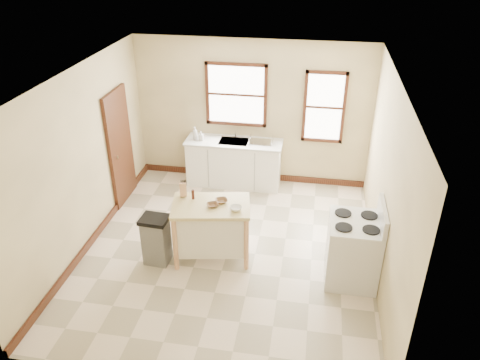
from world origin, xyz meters
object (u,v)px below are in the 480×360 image
Objects in this scene: soap_bottle_b at (201,136)px; bowl_b at (221,201)px; knife_block at (183,190)px; soap_bottle_a at (195,133)px; kitchen_island at (212,231)px; dish_rack at (261,140)px; gas_stove at (354,243)px; pepper_grinder at (193,195)px; trash_bin at (156,240)px; bowl_a at (213,205)px; bowl_c at (236,208)px.

soap_bottle_b reaches higher than bowl_b.
soap_bottle_a is at bearing 79.33° from knife_block.
soap_bottle_b is 0.16× the size of kitchen_island.
knife_block reaches higher than dish_rack.
gas_stove reaches higher than kitchen_island.
dish_rack is 2.38m from pepper_grinder.
bowl_b is at bearing 25.33° from trash_bin.
knife_block reaches higher than bowl_b.
kitchen_island is 6.87× the size of bowl_a.
trash_bin is (-0.80, -0.27, -0.07)m from kitchen_island.
bowl_c is (1.10, -2.38, -0.04)m from soap_bottle_b.
bowl_c is at bearing -46.47° from soap_bottle_a.
pepper_grinder is (-0.74, -2.26, 0.04)m from dish_rack.
dish_rack is 2.93× the size of pepper_grinder.
knife_block is 1.14× the size of bowl_c.
kitchen_island is at bearing -53.67° from soap_bottle_a.
knife_block reaches higher than trash_bin.
bowl_a is 2.09m from gas_stove.
bowl_c is 1.74m from gas_stove.
trash_bin is (-0.94, -0.37, -0.56)m from bowl_b.
trash_bin is at bearing -164.41° from bowl_a.
bowl_c is at bearing 177.56° from gas_stove.
gas_stove is at bearing -23.67° from soap_bottle_a.
trash_bin is at bearing -171.15° from kitchen_island.
bowl_a is at bearing -102.01° from dish_rack.
bowl_c reaches higher than trash_bin.
soap_bottle_a is 1.26× the size of knife_block.
bowl_b is at bearing 24.90° from kitchen_island.
bowl_b is at bearing 143.86° from bowl_c.
soap_bottle_b is (0.12, -0.03, -0.04)m from soap_bottle_a.
knife_block is at bearing -63.72° from soap_bottle_a.
knife_block is at bearing 156.35° from bowl_a.
soap_bottle_a is 1.40× the size of soap_bottle_b.
kitchen_island is 0.92× the size of gas_stove.
soap_bottle_a is 2.52m from bowl_a.
pepper_grinder reaches higher than kitchen_island.
soap_bottle_a is 2.27m from pepper_grinder.
knife_block reaches higher than pepper_grinder.
gas_stove reaches higher than bowl_b.
soap_bottle_b is 2.45m from bowl_a.
gas_stove is at bearing -7.43° from bowl_b.
gas_stove is (2.81, -2.45, -0.39)m from soap_bottle_b.
pepper_grinder is (0.53, -2.21, -0.03)m from soap_bottle_a.
bowl_c is (0.25, -0.18, 0.01)m from bowl_b.
knife_block is at bearing -114.99° from dish_rack.
bowl_c is at bearing -63.14° from soap_bottle_b.
gas_stove is (1.70, -0.07, -0.34)m from bowl_c.
soap_bottle_a is at bearing 99.75° from kitchen_island.
knife_block is at bearing 162.79° from bowl_c.
gas_stove reaches higher than knife_block.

